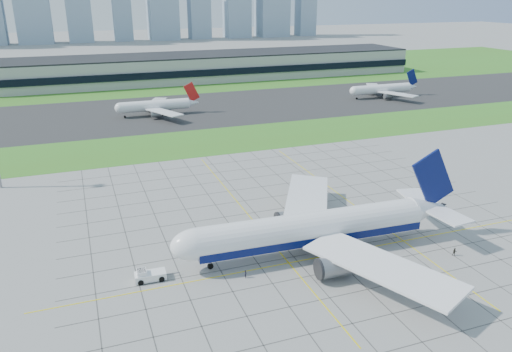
{
  "coord_description": "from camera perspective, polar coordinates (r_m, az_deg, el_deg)",
  "views": [
    {
      "loc": [
        -47.34,
        -84.08,
        52.28
      ],
      "look_at": [
        -5.02,
        31.06,
        7.0
      ],
      "focal_mm": 35.0,
      "sensor_mm": 36.0,
      "label": 1
    }
  ],
  "objects": [
    {
      "name": "apron_markings",
      "position": [
        118.62,
        5.84,
        -6.0
      ],
      "size": [
        120.0,
        130.0,
        0.03
      ],
      "color": "#474744",
      "rests_on": "ground"
    },
    {
      "name": "grass_median",
      "position": [
        187.82,
        -4.78,
        4.03
      ],
      "size": [
        700.0,
        35.0,
        0.04
      ],
      "primitive_type": "cube",
      "color": "#407722",
      "rests_on": "ground"
    },
    {
      "name": "pushback_tug",
      "position": [
        100.1,
        -12.16,
        -11.02
      ],
      "size": [
        8.73,
        3.25,
        2.42
      ],
      "rotation": [
        0.0,
        0.0,
        -0.04
      ],
      "color": "white",
      "rests_on": "ground"
    },
    {
      "name": "ground",
      "position": [
        109.75,
        8.17,
        -8.42
      ],
      "size": [
        1400.0,
        1400.0,
        0.0
      ],
      "primitive_type": "plane",
      "color": "gray",
      "rests_on": "ground"
    },
    {
      "name": "distant_jet_2",
      "position": [
        274.7,
        14.27,
        9.63
      ],
      "size": [
        38.77,
        42.66,
        14.08
      ],
      "color": "white",
      "rests_on": "ground"
    },
    {
      "name": "terminal",
      "position": [
        328.88,
        -4.7,
        12.44
      ],
      "size": [
        260.0,
        43.0,
        15.8
      ],
      "color": "#B7B7B2",
      "rests_on": "ground"
    },
    {
      "name": "airliner",
      "position": [
        106.23,
        6.62,
        -5.97
      ],
      "size": [
        64.77,
        65.57,
        20.38
      ],
      "rotation": [
        0.0,
        0.0,
        -0.04
      ],
      "color": "white",
      "rests_on": "ground"
    },
    {
      "name": "distant_jet_1",
      "position": [
        230.76,
        -11.33,
        7.91
      ],
      "size": [
        36.01,
        42.66,
        14.08
      ],
      "color": "white",
      "rests_on": "ground"
    },
    {
      "name": "grass_far",
      "position": [
        346.34,
        -12.33,
        11.13
      ],
      "size": [
        700.0,
        145.0,
        0.04
      ],
      "primitive_type": "cube",
      "color": "#407722",
      "rests_on": "ground"
    },
    {
      "name": "crew_near",
      "position": [
        98.83,
        -1.2,
        -11.12
      ],
      "size": [
        0.53,
        0.68,
        1.66
      ],
      "primitive_type": "imported",
      "rotation": [
        0.0,
        0.0,
        1.34
      ],
      "color": "black",
      "rests_on": "ground"
    },
    {
      "name": "crew_far",
      "position": [
        114.18,
        21.76,
        -8.07
      ],
      "size": [
        1.07,
        0.99,
        1.76
      ],
      "primitive_type": "imported",
      "rotation": [
        0.0,
        0.0,
        -0.5
      ],
      "color": "black",
      "rests_on": "ground"
    },
    {
      "name": "asphalt_taxiway",
      "position": [
        239.69,
        -8.37,
        7.45
      ],
      "size": [
        700.0,
        75.0,
        0.04
      ],
      "primitive_type": "cube",
      "color": "#383838",
      "rests_on": "ground"
    }
  ]
}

